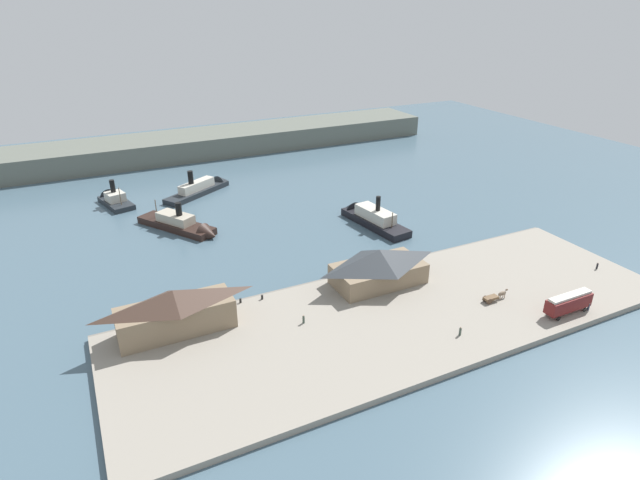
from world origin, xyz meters
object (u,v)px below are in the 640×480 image
Objects in this scene: horse_cart at (495,296)px; ferry_near_quay at (203,188)px; mooring_post_west at (240,301)px; ferry_outer_harbor at (113,199)px; pedestrian_walking_east at (597,266)px; ferry_shed_west_terminal at (175,311)px; ferry_moored_west at (184,226)px; street_tram at (569,302)px; pedestrian_standing_center at (589,307)px; ferry_shed_central_terminal at (379,266)px; pedestrian_walking_west at (460,331)px; pedestrian_by_tram at (304,319)px; mooring_post_center_west at (262,297)px; mooring_post_center_east at (422,258)px; ferry_moored_east at (369,217)px.

horse_cart is 98.34m from ferry_near_quay.
ferry_outer_harbor is at bearing 102.52° from mooring_post_west.
mooring_post_west is (-75.79, 21.46, -0.27)m from pedestrian_walking_east.
ferry_shed_west_terminal is 90.76m from pedestrian_walking_east.
ferry_moored_west is (-77.33, 64.08, -0.44)m from pedestrian_walking_east.
street_tram is 4.99m from pedestrian_standing_center.
pedestrian_walking_west is (3.18, -22.53, -3.17)m from ferry_shed_central_terminal.
ferry_outer_harbor is (-14.46, 29.46, -0.13)m from ferry_moored_west.
ferry_near_quay reaches higher than pedestrian_walking_east.
street_tram is 5.87× the size of pedestrian_by_tram.
ferry_shed_west_terminal is 1.07× the size of ferry_shed_central_terminal.
pedestrian_standing_center is at bearing -28.45° from mooring_post_west.
ferry_shed_west_terminal reaches higher than ferry_outer_harbor.
pedestrian_standing_center is (4.56, -1.17, -1.66)m from street_tram.
ferry_outer_harbor is (-70.96, 103.14, -2.25)m from street_tram.
mooring_post_center_west is 0.04× the size of ferry_moored_west.
mooring_post_west is at bearing 171.38° from mooring_post_center_west.
pedestrian_walking_east is at bearing -54.73° from ferry_near_quay.
street_tram is (68.18, -26.95, -1.90)m from ferry_shed_west_terminal.
ferry_moored_west is (-44.96, 43.23, -0.17)m from mooring_post_center_east.
ferry_moored_west is at bearing -63.85° from ferry_outer_harbor.
ferry_near_quay is at bearing -3.62° from ferry_outer_harbor.
ferry_moored_west reaches higher than street_tram.
ferry_moored_west is (-5.86, 43.27, -0.17)m from mooring_post_center_west.
ferry_outer_harbor reaches higher than horse_cart.
ferry_near_quay reaches higher than ferry_moored_west.
pedestrian_by_tram is 12.00m from mooring_post_center_west.
mooring_post_west is at bearing 164.19° from pedestrian_walking_east.
pedestrian_by_tram reaches higher than pedestrian_standing_center.
street_tram is 0.41× the size of ferry_moored_west.
horse_cart is 112.18m from ferry_outer_harbor.
ferry_outer_harbor is (-24.30, 84.04, -0.65)m from pedestrian_by_tram.
ferry_moored_east reaches higher than pedestrian_by_tram.
ferry_shed_central_terminal is (41.88, -1.12, -0.33)m from ferry_shed_west_terminal.
ferry_shed_west_terminal is at bearing -107.90° from ferry_near_quay.
ferry_shed_west_terminal reaches higher than pedestrian_standing_center.
ferry_moored_east is (13.34, 53.47, -0.26)m from pedestrian_walking_west.
street_tram is (26.30, -25.83, -1.58)m from ferry_shed_central_terminal.
mooring_post_center_west is at bearing 109.36° from pedestrian_by_tram.
pedestrian_by_tram is (-37.54, 9.55, -0.13)m from horse_cart.
ferry_shed_central_terminal reaches higher than ferry_moored_east.
ferry_moored_east is at bearing 103.90° from pedestrian_standing_center.
mooring_post_west is at bearing -98.75° from ferry_near_quay.
ferry_outer_harbor reaches higher than mooring_post_west.
pedestrian_standing_center is 19.52m from pedestrian_walking_east.
horse_cart is 3.37× the size of pedestrian_by_tram.
mooring_post_west is (-4.32, 0.65, 0.00)m from mooring_post_center_west.
ferry_near_quay is at bearing 114.66° from mooring_post_center_east.
mooring_post_center_east is at bearing 147.21° from pedestrian_walking_east.
ferry_moored_east is at bearing -37.16° from ferry_outer_harbor.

